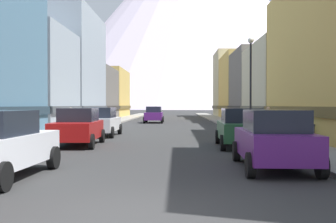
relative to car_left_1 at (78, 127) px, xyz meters
The scene contains 22 objects.
ground_plane 12.86m from the car_left_1, 72.75° to the right, with size 400.00×400.00×0.00m, color #303030.
sidewalk_left 22.90m from the car_left_1, 96.14° to the left, with size 2.50×100.00×0.15m, color gray.
sidewalk_right 24.89m from the car_left_1, 66.16° to the left, with size 2.50×100.00×0.15m, color gray.
storefront_left_2 14.64m from the car_left_1, 123.97° to the left, with size 8.95×8.43×7.81m.
storefront_left_3 24.46m from the car_left_1, 108.00° to the left, with size 7.74×12.33×11.45m.
storefront_left_4 35.45m from the car_left_1, 103.03° to the left, with size 8.86×10.70×6.86m.
storefront_left_5 47.67m from the car_left_1, 98.85° to the left, with size 7.55×13.51×7.68m.
storefront_right_2 23.22m from the car_left_1, 47.11° to the left, with size 9.10×11.31×7.29m.
storefront_right_3 31.90m from the car_left_1, 61.20° to the left, with size 8.29×10.15×8.18m.
storefront_right_4 42.59m from the car_left_1, 67.89° to the left, with size 9.65×12.44×9.08m.
storefront_right_5 52.96m from the car_left_1, 73.59° to the left, with size 7.52×9.45×10.97m.
car_left_1 is the anchor object (origin of this frame).
car_left_2 5.93m from the car_left_1, 89.98° to the left, with size 2.08×4.41×1.78m.
car_right_0 10.31m from the car_left_1, 42.50° to the right, with size 2.19×4.46×1.78m.
car_right_1 7.62m from the car_left_1, ahead, with size 2.19×4.46×1.78m.
car_driving_0 25.36m from the car_left_1, 85.02° to the left, with size 2.06×4.40×1.78m.
trash_bin_right 10.38m from the car_left_1, 11.92° to the right, with size 0.59×0.59×0.98m.
potted_plant_0 10.81m from the car_left_1, ahead, with size 0.70×0.70×0.94m.
pedestrian_0 11.12m from the car_left_1, 25.31° to the left, with size 0.36×0.36×1.67m.
pedestrian_1 8.49m from the car_left_1, 106.75° to the left, with size 0.36×0.36×1.62m.
streetlamp_right 11.11m from the car_left_1, 30.98° to the left, with size 0.36×0.36×5.86m.
mountain_backdrop 255.58m from the car_left_1, 86.27° to the left, with size 202.90×202.90×123.13m, color silver.
Camera 1 is at (0.89, -7.02, 1.92)m, focal length 43.73 mm.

